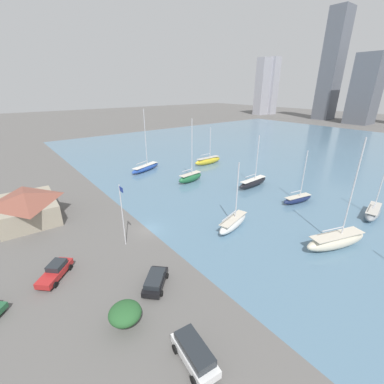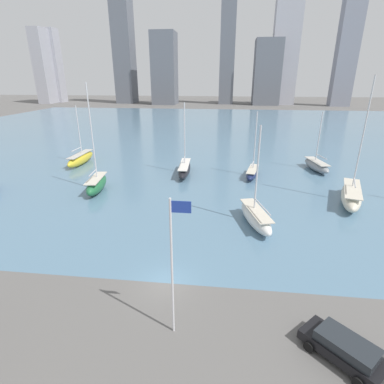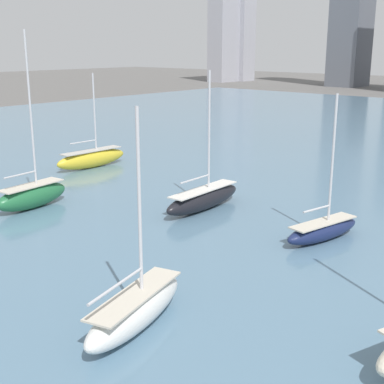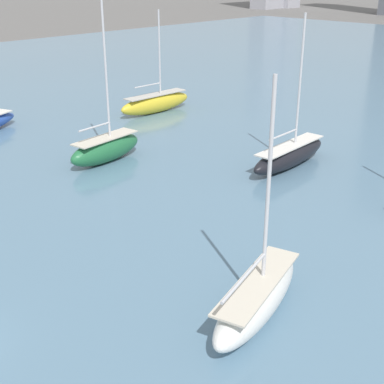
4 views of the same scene
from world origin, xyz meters
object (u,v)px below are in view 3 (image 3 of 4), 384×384
object	(u,v)px
sailboat_white	(136,309)
sailboat_black	(204,198)
sailboat_yellow	(92,158)
sailboat_navy	(323,229)
sailboat_green	(32,195)

from	to	relation	value
sailboat_white	sailboat_black	xyz separation A→B (m)	(-10.45, 17.58, -0.01)
sailboat_yellow	sailboat_black	world-z (taller)	sailboat_black
sailboat_navy	sailboat_white	xyz separation A→B (m)	(-0.93, -17.54, 0.18)
sailboat_navy	sailboat_green	size ratio (longest dim) A/B	0.70
sailboat_yellow	sailboat_green	distance (m)	16.28
sailboat_green	sailboat_white	bearing A→B (deg)	-27.01
sailboat_navy	sailboat_white	size ratio (longest dim) A/B	0.96
sailboat_black	sailboat_navy	bearing A→B (deg)	-3.13
sailboat_black	sailboat_green	bearing A→B (deg)	-143.15
sailboat_white	sailboat_green	size ratio (longest dim) A/B	0.73
sailboat_green	sailboat_black	xyz separation A→B (m)	(11.46, 9.53, -0.17)
sailboat_white	sailboat_black	size ratio (longest dim) A/B	0.94
sailboat_white	sailboat_black	bearing A→B (deg)	105.45
sailboat_white	sailboat_navy	bearing A→B (deg)	71.69
sailboat_black	sailboat_white	bearing A→B (deg)	-62.16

